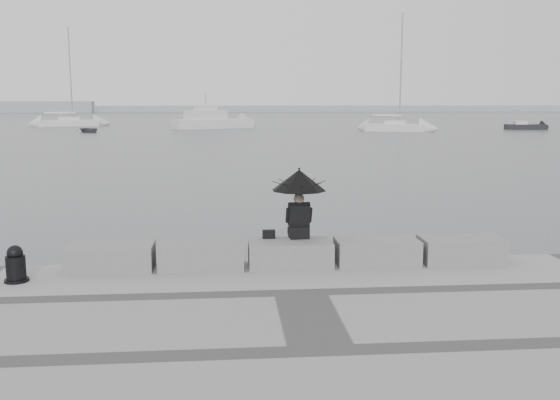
{
  "coord_description": "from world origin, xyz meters",
  "views": [
    {
      "loc": [
        -1.19,
        -12.09,
        3.73
      ],
      "look_at": [
        0.1,
        3.0,
        1.23
      ],
      "focal_mm": 40.0,
      "sensor_mm": 36.0,
      "label": 1
    }
  ],
  "objects": [
    {
      "name": "mooring_bollard",
      "position": [
        -4.93,
        -1.08,
        0.78
      ],
      "size": [
        0.42,
        0.42,
        0.67
      ],
      "color": "black",
      "rests_on": "promenade"
    },
    {
      "name": "stone_block_left",
      "position": [
        -1.7,
        -0.45,
        0.75
      ],
      "size": [
        1.6,
        0.8,
        0.5
      ],
      "primitive_type": "cube",
      "color": "slate",
      "rests_on": "promenade"
    },
    {
      "name": "stone_block_centre",
      "position": [
        0.0,
        -0.45,
        0.75
      ],
      "size": [
        1.6,
        0.8,
        0.5
      ],
      "primitive_type": "cube",
      "color": "slate",
      "rests_on": "promenade"
    },
    {
      "name": "ground",
      "position": [
        0.0,
        0.0,
        0.0
      ],
      "size": [
        360.0,
        360.0,
        0.0
      ],
      "primitive_type": "plane",
      "color": "#454749",
      "rests_on": "ground"
    },
    {
      "name": "small_motorboat",
      "position": [
        34.2,
        59.44,
        0.32
      ],
      "size": [
        4.79,
        2.05,
        1.1
      ],
      "rotation": [
        0.0,
        0.0,
        -0.1
      ],
      "color": "black",
      "rests_on": "ground"
    },
    {
      "name": "distant_landmass",
      "position": [
        -8.14,
        154.51,
        0.9
      ],
      "size": [
        180.0,
        8.0,
        2.8
      ],
      "color": "#A2A4A7",
      "rests_on": "ground"
    },
    {
      "name": "motor_cruiser",
      "position": [
        -2.79,
        65.21,
        0.89
      ],
      "size": [
        10.08,
        6.6,
        4.5
      ],
      "rotation": [
        0.0,
        0.0,
        0.43
      ],
      "color": "white",
      "rests_on": "ground"
    },
    {
      "name": "seated_person",
      "position": [
        0.2,
        -0.18,
        1.98
      ],
      "size": [
        1.08,
        1.08,
        1.39
      ],
      "rotation": [
        0.0,
        0.0,
        0.07
      ],
      "color": "black",
      "rests_on": "stone_block_centre"
    },
    {
      "name": "stone_block_far_left",
      "position": [
        -3.4,
        -0.45,
        0.75
      ],
      "size": [
        1.6,
        0.8,
        0.5
      ],
      "primitive_type": "cube",
      "color": "slate",
      "rests_on": "promenade"
    },
    {
      "name": "stone_block_far_right",
      "position": [
        3.4,
        -0.45,
        0.75
      ],
      "size": [
        1.6,
        0.8,
        0.5
      ],
      "primitive_type": "cube",
      "color": "slate",
      "rests_on": "promenade"
    },
    {
      "name": "bag",
      "position": [
        -0.39,
        -0.16,
        1.08
      ],
      "size": [
        0.25,
        0.14,
        0.16
      ],
      "primitive_type": "cube",
      "color": "black",
      "rests_on": "stone_block_centre"
    },
    {
      "name": "stone_block_right",
      "position": [
        1.7,
        -0.45,
        0.75
      ],
      "size": [
        1.6,
        0.8,
        0.5
      ],
      "primitive_type": "cube",
      "color": "slate",
      "rests_on": "promenade"
    },
    {
      "name": "dinghy",
      "position": [
        -16.07,
        57.6,
        0.28
      ],
      "size": [
        3.53,
        3.17,
        0.57
      ],
      "primitive_type": "imported",
      "rotation": [
        0.0,
        0.0,
        0.65
      ],
      "color": "slate",
      "rests_on": "ground"
    },
    {
      "name": "sailboat_left",
      "position": [
        -21.9,
        72.88,
        0.53
      ],
      "size": [
        7.95,
        3.98,
        12.9
      ],
      "rotation": [
        0.0,
        0.0,
        0.22
      ],
      "color": "white",
      "rests_on": "ground"
    },
    {
      "name": "sailboat_right",
      "position": [
        17.66,
        56.54,
        0.54
      ],
      "size": [
        6.94,
        4.78,
        12.9
      ],
      "rotation": [
        0.0,
        0.0,
        -0.41
      ],
      "color": "white",
      "rests_on": "ground"
    }
  ]
}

